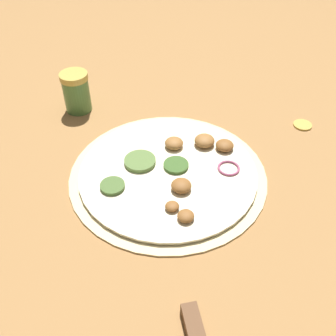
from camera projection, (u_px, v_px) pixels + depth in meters
ground_plane at (168, 175)px, 0.66m from camera, size 3.00×3.00×0.00m
pizza at (169, 172)px, 0.66m from camera, size 0.33×0.33×0.03m
spice_jar at (76, 92)px, 0.78m from camera, size 0.05×0.05×0.08m
loose_cap at (303, 124)px, 0.76m from camera, size 0.04×0.04×0.01m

